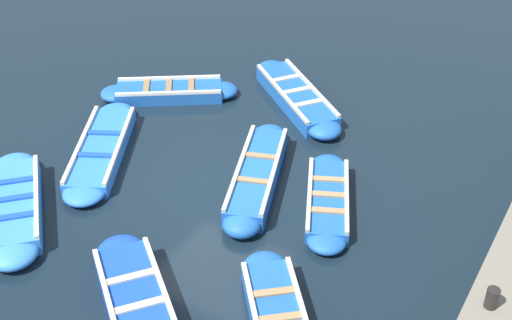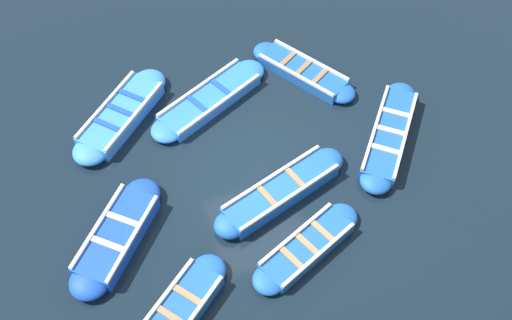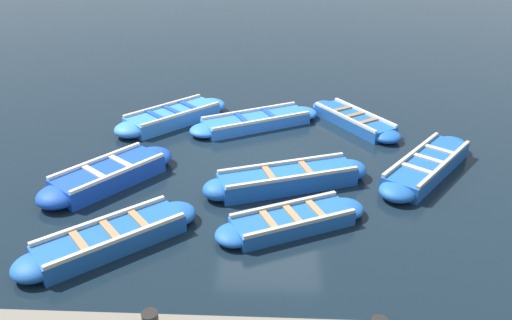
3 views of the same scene
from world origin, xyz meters
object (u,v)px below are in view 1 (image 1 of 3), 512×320
object	(u,v)px
boat_tucked	(136,300)
boat_outer_left	(14,206)
boat_centre	(296,97)
bollard_mid_north	(492,298)
boat_alongside	(101,150)
boat_drifting	(257,176)
boat_end_of_row	(328,201)
boat_inner_gap	(169,92)

from	to	relation	value
boat_tucked	boat_outer_left	xyz separation A→B (m)	(-3.55, 0.74, -0.01)
boat_centre	bollard_mid_north	size ratio (longest dim) A/B	9.95
boat_alongside	boat_tucked	xyz separation A→B (m)	(3.39, -3.10, 0.05)
boat_drifting	bollard_mid_north	size ratio (longest dim) A/B	10.81
boat_outer_left	boat_end_of_row	size ratio (longest dim) A/B	1.03
boat_drifting	boat_centre	size ratio (longest dim) A/B	1.09
boat_outer_left	boat_tucked	bearing A→B (deg)	-11.75
boat_tucked	boat_end_of_row	xyz separation A→B (m)	(1.56, 4.01, -0.05)
boat_outer_left	boat_centre	bearing A→B (deg)	66.66
boat_tucked	boat_centre	size ratio (longest dim) A/B	0.89
boat_tucked	boat_outer_left	size ratio (longest dim) A/B	0.98
boat_drifting	boat_tucked	distance (m)	3.94
boat_alongside	boat_inner_gap	size ratio (longest dim) A/B	1.20
boat_alongside	boat_centre	size ratio (longest dim) A/B	1.09
boat_tucked	boat_inner_gap	xyz separation A→B (m)	(-3.59, 5.85, -0.05)
boat_end_of_row	boat_outer_left	bearing A→B (deg)	-147.37
boat_centre	boat_inner_gap	world-z (taller)	boat_centre
boat_drifting	boat_outer_left	xyz separation A→B (m)	(-3.55, -3.20, -0.01)
boat_tucked	bollard_mid_north	size ratio (longest dim) A/B	8.90
boat_drifting	boat_outer_left	size ratio (longest dim) A/B	1.19
boat_drifting	boat_alongside	xyz separation A→B (m)	(-3.39, -0.84, -0.05)
boat_centre	boat_end_of_row	size ratio (longest dim) A/B	1.13
boat_drifting	boat_alongside	distance (m)	3.49
boat_outer_left	boat_inner_gap	size ratio (longest dim) A/B	1.00
boat_tucked	boat_end_of_row	distance (m)	4.30
boat_alongside	boat_centre	bearing A→B (deg)	57.18
boat_outer_left	bollard_mid_north	distance (m)	8.82
boat_drifting	boat_inner_gap	world-z (taller)	boat_drifting
boat_alongside	bollard_mid_north	size ratio (longest dim) A/B	10.83
boat_alongside	boat_tucked	distance (m)	4.59
boat_inner_gap	bollard_mid_north	xyz separation A→B (m)	(8.70, -3.65, 0.82)
boat_alongside	boat_inner_gap	xyz separation A→B (m)	(-0.20, 2.75, 0.00)
boat_outer_left	boat_drifting	bearing A→B (deg)	42.04
bollard_mid_north	boat_centre	bearing A→B (deg)	140.03
boat_end_of_row	bollard_mid_north	world-z (taller)	bollard_mid_north
boat_centre	boat_end_of_row	world-z (taller)	boat_centre
boat_drifting	bollard_mid_north	world-z (taller)	bollard_mid_north
boat_end_of_row	boat_alongside	bearing A→B (deg)	-169.59
boat_drifting	boat_end_of_row	size ratio (longest dim) A/B	1.22
boat_alongside	boat_end_of_row	bearing A→B (deg)	10.41
boat_alongside	bollard_mid_north	world-z (taller)	bollard_mid_north
boat_alongside	boat_tucked	bearing A→B (deg)	-42.42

